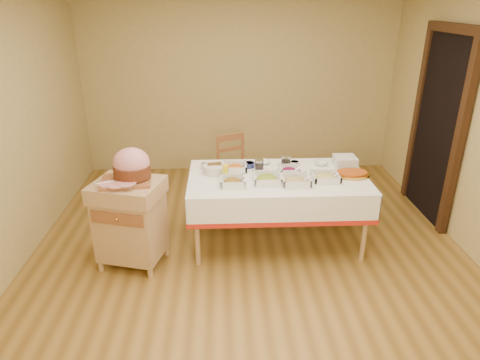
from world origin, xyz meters
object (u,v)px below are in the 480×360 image
at_px(preserve_jar_right, 286,162).
at_px(plate_stack, 345,161).
at_px(dining_table, 277,190).
at_px(brass_platter, 352,174).
at_px(mustard_bottle, 226,171).
at_px(bread_basket, 215,169).
at_px(butcher_cart, 130,218).
at_px(preserve_jar_left, 259,166).
at_px(dining_chair, 235,170).
at_px(ham_on_board, 131,167).

relative_size(preserve_jar_right, plate_stack, 0.56).
xyz_separation_m(dining_table, brass_platter, (0.76, -0.03, 0.18)).
relative_size(mustard_bottle, plate_stack, 0.80).
bearing_deg(brass_platter, bread_basket, 174.12).
bearing_deg(butcher_cart, dining_table, 13.79).
distance_m(dining_table, brass_platter, 0.78).
xyz_separation_m(butcher_cart, preserve_jar_left, (1.28, 0.51, 0.32)).
bearing_deg(mustard_bottle, butcher_cart, -161.60).
distance_m(dining_chair, plate_stack, 1.40).
distance_m(ham_on_board, preserve_jar_right, 1.64).
bearing_deg(ham_on_board, preserve_jar_left, 21.21).
relative_size(butcher_cart, mustard_bottle, 4.79).
bearing_deg(brass_platter, plate_stack, 89.71).
distance_m(butcher_cart, preserve_jar_right, 1.71).
height_order(preserve_jar_left, preserve_jar_right, preserve_jar_right).
height_order(dining_chair, mustard_bottle, mustard_bottle).
height_order(bread_basket, plate_stack, plate_stack).
relative_size(mustard_bottle, brass_platter, 0.49).
distance_m(butcher_cart, preserve_jar_left, 1.41).
distance_m(butcher_cart, plate_stack, 2.31).
relative_size(bread_basket, brass_platter, 0.66).
relative_size(mustard_bottle, bread_basket, 0.75).
xyz_separation_m(ham_on_board, preserve_jar_left, (1.23, 0.48, -0.19)).
bearing_deg(preserve_jar_left, butcher_cart, -158.05).
bearing_deg(plate_stack, brass_platter, -90.29).
bearing_deg(preserve_jar_left, preserve_jar_right, 17.89).
bearing_deg(dining_chair, plate_stack, -30.96).
xyz_separation_m(dining_table, plate_stack, (0.76, 0.24, 0.22)).
height_order(mustard_bottle, brass_platter, mustard_bottle).
xyz_separation_m(dining_table, butcher_cart, (-1.45, -0.36, -0.10)).
distance_m(ham_on_board, bread_basket, 0.90).
xyz_separation_m(preserve_jar_right, mustard_bottle, (-0.65, -0.30, 0.02)).
distance_m(preserve_jar_left, brass_platter, 0.95).
height_order(preserve_jar_right, mustard_bottle, mustard_bottle).
distance_m(dining_chair, preserve_jar_left, 0.89).
xyz_separation_m(butcher_cart, dining_chair, (1.05, 1.30, -0.03)).
distance_m(butcher_cart, brass_platter, 2.25).
xyz_separation_m(preserve_jar_right, plate_stack, (0.64, -0.01, -0.00)).
xyz_separation_m(dining_table, bread_basket, (-0.65, 0.11, 0.21)).
height_order(butcher_cart, mustard_bottle, mustard_bottle).
bearing_deg(dining_table, butcher_cart, -166.21).
bearing_deg(mustard_bottle, preserve_jar_left, 30.29).
bearing_deg(ham_on_board, dining_table, 12.78).
bearing_deg(brass_platter, mustard_bottle, -179.20).
bearing_deg(preserve_jar_right, mustard_bottle, -155.00).
bearing_deg(butcher_cart, bread_basket, 30.11).
xyz_separation_m(dining_chair, plate_stack, (1.16, -0.70, 0.36)).
bearing_deg(preserve_jar_left, ham_on_board, -158.79).
bearing_deg(butcher_cart, dining_chair, 51.00).
height_order(butcher_cart, plate_stack, same).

